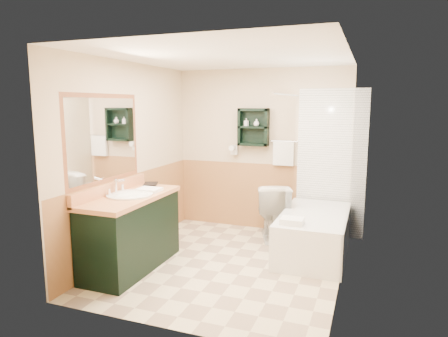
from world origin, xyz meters
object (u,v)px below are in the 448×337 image
(vanity_book, at_px, (144,176))
(vanity, at_px, (131,232))
(soap_bottle_a, at_px, (246,124))
(wall_shelf, at_px, (253,127))
(bathtub, at_px, (314,234))
(soap_bottle_b, at_px, (256,123))
(toilet, at_px, (272,211))
(hair_dryer, at_px, (234,150))

(vanity_book, bearing_deg, vanity, -97.69)
(vanity, bearing_deg, soap_bottle_a, 67.42)
(vanity, bearing_deg, wall_shelf, 64.80)
(bathtub, relative_size, soap_bottle_b, 14.30)
(toilet, bearing_deg, hair_dryer, -45.93)
(hair_dryer, relative_size, bathtub, 0.16)
(soap_bottle_a, distance_m, soap_bottle_b, 0.16)
(bathtub, height_order, toilet, toilet)
(wall_shelf, height_order, vanity_book, wall_shelf)
(vanity, relative_size, soap_bottle_b, 12.96)
(vanity, bearing_deg, bathtub, 31.43)
(vanity, relative_size, toilet, 1.69)
(hair_dryer, xyz_separation_m, vanity_book, (-0.76, -1.36, -0.22))
(hair_dryer, height_order, vanity_book, hair_dryer)
(toilet, relative_size, soap_bottle_a, 7.02)
(soap_bottle_a, bearing_deg, hair_dryer, 171.20)
(wall_shelf, height_order, vanity, wall_shelf)
(wall_shelf, distance_m, bathtub, 1.80)
(vanity_book, bearing_deg, hair_dryer, 36.92)
(toilet, xyz_separation_m, soap_bottle_b, (-0.33, 0.30, 1.21))
(wall_shelf, xyz_separation_m, vanity, (-0.89, -1.90, -1.12))
(toilet, distance_m, soap_bottle_a, 1.33)
(vanity, relative_size, soap_bottle_a, 11.86)
(vanity, bearing_deg, toilet, 51.39)
(hair_dryer, bearing_deg, vanity_book, -119.26)
(wall_shelf, distance_m, hair_dryer, 0.46)
(wall_shelf, height_order, soap_bottle_b, wall_shelf)
(vanity, height_order, soap_bottle_b, soap_bottle_b)
(soap_bottle_b, bearing_deg, wall_shelf, 174.12)
(hair_dryer, xyz_separation_m, soap_bottle_a, (0.19, -0.03, 0.39))
(vanity_book, height_order, soap_bottle_b, soap_bottle_b)
(toilet, relative_size, vanity_book, 3.50)
(hair_dryer, bearing_deg, soap_bottle_b, -4.92)
(wall_shelf, bearing_deg, hair_dryer, 175.24)
(wall_shelf, bearing_deg, soap_bottle_a, -177.30)
(wall_shelf, relative_size, soap_bottle_b, 5.24)
(vanity_book, bearing_deg, bathtub, -7.69)
(soap_bottle_b, bearing_deg, hair_dryer, 175.08)
(soap_bottle_a, height_order, soap_bottle_b, soap_bottle_b)
(toilet, xyz_separation_m, vanity_book, (-1.44, -1.02, 0.58))
(soap_bottle_a, bearing_deg, toilet, -32.14)
(bathtub, height_order, soap_bottle_a, soap_bottle_a)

